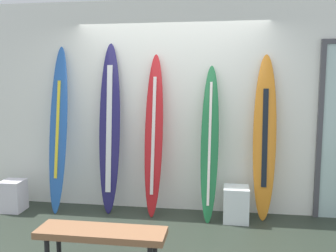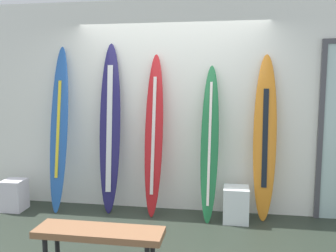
% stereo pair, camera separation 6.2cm
% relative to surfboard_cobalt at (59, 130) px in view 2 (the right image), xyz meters
% --- Properties ---
extents(ground, '(8.00, 8.00, 0.04)m').
position_rel_surfboard_cobalt_xyz_m(ground, '(1.49, -0.96, -1.11)').
color(ground, '#293228').
extents(wall_back, '(7.20, 0.20, 2.80)m').
position_rel_surfboard_cobalt_xyz_m(wall_back, '(1.49, 0.34, 0.31)').
color(wall_back, white).
rests_on(wall_back, ground).
extents(surfboard_cobalt, '(0.25, 0.44, 2.21)m').
position_rel_surfboard_cobalt_xyz_m(surfboard_cobalt, '(0.00, 0.00, 0.00)').
color(surfboard_cobalt, '#265BAE').
rests_on(surfboard_cobalt, ground).
extents(surfboard_navy, '(0.29, 0.35, 2.24)m').
position_rel_surfboard_cobalt_xyz_m(surfboard_navy, '(0.69, 0.06, 0.02)').
color(surfboard_navy, navy).
rests_on(surfboard_navy, ground).
extents(surfboard_crimson, '(0.26, 0.39, 2.09)m').
position_rel_surfboard_cobalt_xyz_m(surfboard_crimson, '(1.29, 0.02, -0.06)').
color(surfboard_crimson, red).
rests_on(surfboard_crimson, ground).
extents(surfboard_emerald, '(0.24, 0.47, 1.95)m').
position_rel_surfboard_cobalt_xyz_m(surfboard_emerald, '(2.01, -0.02, -0.13)').
color(surfboard_emerald, '#20703D').
rests_on(surfboard_emerald, ground).
extents(surfboard_sunset, '(0.30, 0.30, 2.08)m').
position_rel_surfboard_cobalt_xyz_m(surfboard_sunset, '(2.69, 0.08, -0.06)').
color(surfboard_sunset, orange).
rests_on(surfboard_sunset, ground).
extents(display_block_left, '(0.29, 0.29, 0.42)m').
position_rel_surfboard_cobalt_xyz_m(display_block_left, '(-0.61, -0.15, -0.88)').
color(display_block_left, silver).
rests_on(display_block_left, ground).
extents(display_block_center, '(0.31, 0.31, 0.44)m').
position_rel_surfboard_cobalt_xyz_m(display_block_center, '(2.35, -0.07, -0.87)').
color(display_block_center, white).
rests_on(display_block_center, ground).
extents(bench, '(1.14, 0.32, 0.46)m').
position_rel_surfboard_cobalt_xyz_m(bench, '(1.13, -1.60, -0.69)').
color(bench, '#946341').
rests_on(bench, ground).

